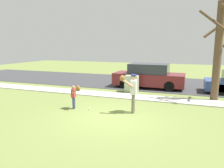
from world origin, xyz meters
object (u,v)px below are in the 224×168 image
Objects in this scene: parked_suv_maroon at (149,76)px; person_child at (75,94)px; person_adult at (132,89)px; street_tree_near at (218,49)px; baseball at (90,109)px; utility_cabinet at (132,84)px.

person_child is at bearing -109.21° from parked_suv_maroon.
street_tree_near is (3.49, 3.54, 1.62)m from person_adult.
parked_suv_maroon is at bearing 149.36° from street_tree_near.
parked_suv_maroon is (1.51, 6.08, 0.75)m from baseball.
street_tree_near reaches higher than utility_cabinet.
person_child is 0.24× the size of parked_suv_maroon.
parked_suv_maroon is at bearing 68.34° from utility_cabinet.
person_adult is 5.87m from parked_suv_maroon.
person_adult reaches higher than person_child.
baseball is at bearing -103.92° from parked_suv_maroon.
utility_cabinet is at bearing 173.75° from street_tree_near.
parked_suv_maroon is at bearing 62.97° from person_child.
person_adult is 0.33× the size of street_tree_near.
baseball is at bearing -145.15° from street_tree_near.
parked_suv_maroon is at bearing 76.08° from baseball.
person_child is (-2.58, -0.37, -0.32)m from person_adult.
person_adult is 5.23m from street_tree_near.
utility_cabinet is (0.79, 4.27, 0.48)m from baseball.
street_tree_near reaches higher than baseball.
street_tree_near reaches higher than parked_suv_maroon.
baseball is (-1.91, -0.23, -1.01)m from person_adult.
parked_suv_maroon is (-3.90, 2.31, -1.88)m from street_tree_near.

